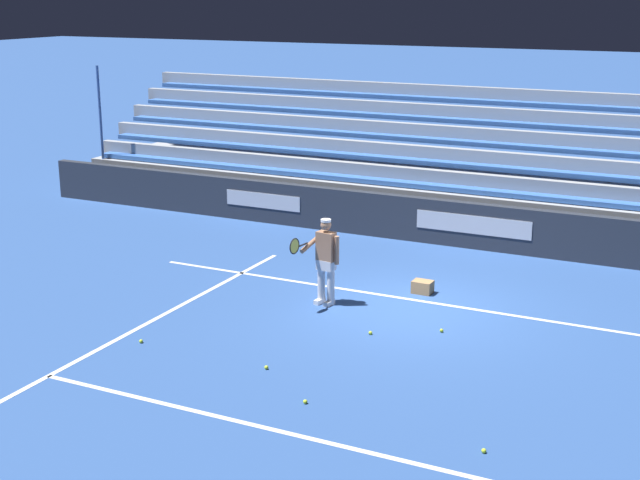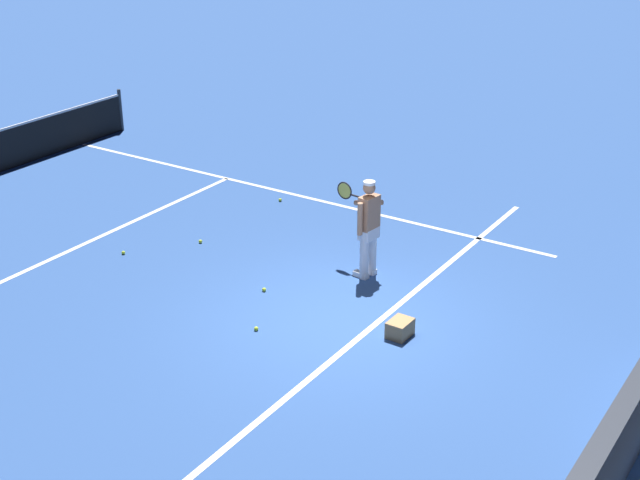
{
  "view_description": "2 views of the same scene",
  "coord_description": "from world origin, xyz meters",
  "px_view_note": "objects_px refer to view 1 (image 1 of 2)",
  "views": [
    {
      "loc": [
        -5.56,
        15.37,
        5.95
      ],
      "look_at": [
        1.81,
        0.3,
        1.24
      ],
      "focal_mm": 50.0,
      "sensor_mm": 36.0,
      "label": 1
    },
    {
      "loc": [
        -10.27,
        -6.32,
        6.73
      ],
      "look_at": [
        0.54,
        0.72,
        1.0
      ],
      "focal_mm": 50.0,
      "sensor_mm": 36.0,
      "label": 2
    }
  ],
  "objects_px": {
    "tennis_player": "(325,260)",
    "ball_box_cardboard": "(423,287)",
    "tennis_ball_by_box": "(141,341)",
    "tennis_ball_on_baseline": "(484,451)",
    "tennis_ball_stray_back": "(305,402)",
    "tennis_ball_midcourt": "(266,367)",
    "tennis_ball_far_right": "(442,330)",
    "tennis_ball_far_left": "(370,333)"
  },
  "relations": [
    {
      "from": "tennis_player",
      "to": "ball_box_cardboard",
      "type": "xyz_separation_m",
      "value": [
        -1.51,
        -1.46,
        -0.76
      ]
    },
    {
      "from": "tennis_ball_by_box",
      "to": "tennis_ball_on_baseline",
      "type": "relative_size",
      "value": 1.0
    },
    {
      "from": "tennis_player",
      "to": "tennis_ball_stray_back",
      "type": "relative_size",
      "value": 25.98
    },
    {
      "from": "tennis_ball_stray_back",
      "to": "tennis_ball_midcourt",
      "type": "xyz_separation_m",
      "value": [
        1.14,
        -0.84,
        0.0
      ]
    },
    {
      "from": "tennis_player",
      "to": "ball_box_cardboard",
      "type": "bearing_deg",
      "value": -135.96
    },
    {
      "from": "tennis_ball_far_right",
      "to": "tennis_ball_far_left",
      "type": "distance_m",
      "value": 1.3
    },
    {
      "from": "ball_box_cardboard",
      "to": "tennis_ball_on_baseline",
      "type": "distance_m",
      "value": 6.52
    },
    {
      "from": "tennis_ball_on_baseline",
      "to": "tennis_player",
      "type": "bearing_deg",
      "value": -44.36
    },
    {
      "from": "ball_box_cardboard",
      "to": "tennis_ball_far_left",
      "type": "xyz_separation_m",
      "value": [
        0.06,
        2.57,
        -0.1
      ]
    },
    {
      "from": "tennis_ball_on_baseline",
      "to": "tennis_ball_stray_back",
      "type": "bearing_deg",
      "value": -5.37
    },
    {
      "from": "tennis_ball_midcourt",
      "to": "tennis_ball_far_right",
      "type": "bearing_deg",
      "value": -125.93
    },
    {
      "from": "ball_box_cardboard",
      "to": "tennis_ball_far_right",
      "type": "xyz_separation_m",
      "value": [
        -1.05,
        1.9,
        -0.1
      ]
    },
    {
      "from": "tennis_ball_stray_back",
      "to": "tennis_ball_on_baseline",
      "type": "height_order",
      "value": "same"
    },
    {
      "from": "tennis_ball_stray_back",
      "to": "ball_box_cardboard",
      "type": "bearing_deg",
      "value": -88.51
    },
    {
      "from": "tennis_ball_far_right",
      "to": "tennis_ball_midcourt",
      "type": "relative_size",
      "value": 1.0
    },
    {
      "from": "ball_box_cardboard",
      "to": "tennis_ball_on_baseline",
      "type": "height_order",
      "value": "ball_box_cardboard"
    },
    {
      "from": "tennis_ball_midcourt",
      "to": "tennis_ball_on_baseline",
      "type": "xyz_separation_m",
      "value": [
        -3.95,
        1.1,
        0.0
      ]
    },
    {
      "from": "tennis_player",
      "to": "tennis_ball_far_right",
      "type": "xyz_separation_m",
      "value": [
        -2.55,
        0.44,
        -0.86
      ]
    },
    {
      "from": "tennis_ball_far_right",
      "to": "tennis_ball_far_left",
      "type": "xyz_separation_m",
      "value": [
        1.11,
        0.67,
        0.0
      ]
    },
    {
      "from": "tennis_ball_midcourt",
      "to": "tennis_ball_stray_back",
      "type": "bearing_deg",
      "value": 143.63
    },
    {
      "from": "ball_box_cardboard",
      "to": "tennis_ball_midcourt",
      "type": "relative_size",
      "value": 6.06
    },
    {
      "from": "tennis_player",
      "to": "tennis_ball_midcourt",
      "type": "height_order",
      "value": "tennis_player"
    },
    {
      "from": "tennis_ball_stray_back",
      "to": "tennis_ball_midcourt",
      "type": "height_order",
      "value": "same"
    },
    {
      "from": "tennis_ball_far_left",
      "to": "tennis_ball_by_box",
      "type": "relative_size",
      "value": 1.0
    },
    {
      "from": "tennis_player",
      "to": "ball_box_cardboard",
      "type": "distance_m",
      "value": 2.23
    },
    {
      "from": "tennis_ball_far_right",
      "to": "tennis_ball_stray_back",
      "type": "bearing_deg",
      "value": 76.15
    },
    {
      "from": "tennis_ball_far_right",
      "to": "tennis_ball_on_baseline",
      "type": "distance_m",
      "value": 4.36
    },
    {
      "from": "tennis_ball_midcourt",
      "to": "tennis_ball_by_box",
      "type": "distance_m",
      "value": 2.52
    },
    {
      "from": "tennis_ball_stray_back",
      "to": "tennis_ball_on_baseline",
      "type": "bearing_deg",
      "value": 174.63
    },
    {
      "from": "tennis_ball_far_left",
      "to": "tennis_ball_stray_back",
      "type": "bearing_deg",
      "value": 93.99
    },
    {
      "from": "tennis_ball_stray_back",
      "to": "tennis_ball_on_baseline",
      "type": "distance_m",
      "value": 2.82
    },
    {
      "from": "ball_box_cardboard",
      "to": "tennis_ball_by_box",
      "type": "relative_size",
      "value": 6.06
    },
    {
      "from": "tennis_ball_by_box",
      "to": "tennis_ball_stray_back",
      "type": "bearing_deg",
      "value": 166.87
    },
    {
      "from": "tennis_ball_by_box",
      "to": "tennis_ball_on_baseline",
      "type": "xyz_separation_m",
      "value": [
        -6.47,
        1.12,
        0.0
      ]
    },
    {
      "from": "tennis_ball_far_left",
      "to": "tennis_ball_by_box",
      "type": "xyz_separation_m",
      "value": [
        3.45,
        2.13,
        0.0
      ]
    },
    {
      "from": "tennis_ball_far_right",
      "to": "tennis_ball_midcourt",
      "type": "xyz_separation_m",
      "value": [
        2.04,
        2.81,
        0.0
      ]
    },
    {
      "from": "tennis_ball_far_right",
      "to": "tennis_ball_far_left",
      "type": "bearing_deg",
      "value": 31.1
    },
    {
      "from": "tennis_ball_stray_back",
      "to": "tennis_ball_by_box",
      "type": "bearing_deg",
      "value": -13.13
    },
    {
      "from": "tennis_player",
      "to": "tennis_ball_by_box",
      "type": "height_order",
      "value": "tennis_player"
    },
    {
      "from": "tennis_ball_stray_back",
      "to": "tennis_ball_on_baseline",
      "type": "relative_size",
      "value": 1.0
    },
    {
      "from": "tennis_ball_midcourt",
      "to": "tennis_ball_on_baseline",
      "type": "bearing_deg",
      "value": 164.39
    },
    {
      "from": "tennis_ball_far_right",
      "to": "tennis_player",
      "type": "bearing_deg",
      "value": -9.84
    }
  ]
}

